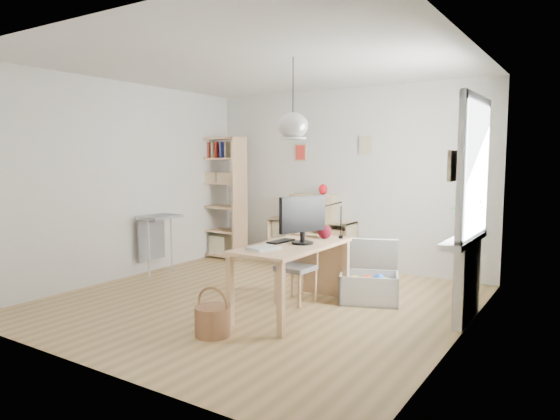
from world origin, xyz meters
The scene contains 20 objects.
ground centered at (0.00, 0.00, 0.00)m, with size 4.50×4.50×0.00m, color tan.
room_shell centered at (0.55, -0.15, 2.00)m, with size 4.50×4.50×4.50m.
window_unit centered at (2.23, 0.60, 1.55)m, with size 0.07×1.16×1.46m.
radiator centered at (2.19, 0.60, 0.40)m, with size 0.10×0.80×0.80m, color silver.
windowsill centered at (2.14, 0.60, 0.83)m, with size 0.22×1.20×0.06m, color white.
desk centered at (0.55, -0.15, 0.66)m, with size 0.70×1.50×0.75m.
cube_shelf centered at (-0.47, 2.08, 0.30)m, with size 1.40×0.38×0.72m.
tall_bookshelf centered at (-2.04, 1.80, 1.09)m, with size 0.80×0.38×2.00m.
side_table centered at (-2.04, 0.35, 0.67)m, with size 0.40×0.55×0.85m.
chair centered at (0.38, 0.26, 0.44)m, with size 0.40×0.40×0.77m.
wicker_basket centered at (0.28, -1.16, 0.15)m, with size 0.34×0.34×0.47m.
storage_chest centered at (1.08, 0.71, 0.23)m, with size 0.88×0.93×0.70m.
monitor centered at (0.63, -0.08, 1.04)m, with size 0.26×0.57×0.51m.
keyboard centered at (0.38, -0.11, 0.76)m, with size 0.13×0.36×0.02m, color black.
task_lamp centered at (0.64, 0.42, 1.02)m, with size 0.37×0.14×0.39m.
yarn_ball centered at (0.67, 0.35, 0.83)m, with size 0.16×0.16×0.16m, color #4F0A14.
paper_tray centered at (0.47, -0.58, 0.76)m, with size 0.23×0.29×0.03m, color white.
drawer_chest centered at (-0.41, 2.04, 0.92)m, with size 0.69×0.31×0.39m, color beige.
red_vase centered at (-0.25, 2.04, 1.19)m, with size 0.13×0.13×0.16m, color maroon.
potted_plant centered at (2.12, 0.83, 1.05)m, with size 0.34×0.29×0.38m, color #2D5C22.
Camera 1 is at (3.28, -4.64, 1.67)m, focal length 32.00 mm.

